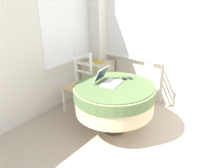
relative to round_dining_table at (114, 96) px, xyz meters
name	(u,v)px	position (x,y,z in m)	size (l,w,h in m)	color
corner_room_shell	(125,41)	(0.38, 0.07, 0.72)	(4.30, 5.15, 2.55)	silver
round_dining_table	(114,96)	(0.00, 0.00, 0.00)	(1.16, 1.16, 0.73)	#4C3D2D
laptop	(108,80)	(0.01, 0.13, 0.22)	(0.35, 0.37, 0.22)	white
computer_mouse	(124,78)	(0.26, 0.01, 0.19)	(0.05, 0.08, 0.04)	black
cell_phone	(130,78)	(0.35, -0.04, 0.18)	(0.09, 0.12, 0.01)	#2D2D33
dining_chair_near_back_window	(79,84)	(0.15, 0.84, -0.08)	(0.40, 0.41, 1.03)	tan
dining_chair_near_right_window	(141,82)	(0.85, 0.02, -0.08)	(0.44, 0.43, 1.03)	tan
corner_cabinet	(98,77)	(0.90, 1.02, -0.22)	(0.57, 0.46, 0.67)	beige
book_on_cabinet	(98,62)	(0.85, 0.97, 0.12)	(0.13, 0.21, 0.02)	gold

